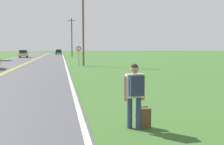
# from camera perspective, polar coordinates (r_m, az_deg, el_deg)

# --- Properties ---
(hitchhiker_person) EXTENTS (0.58, 0.42, 1.71)m
(hitchhiker_person) POSITION_cam_1_polar(r_m,az_deg,el_deg) (7.25, 4.64, -3.45)
(hitchhiker_person) COLOR navy
(hitchhiker_person) RESTS_ON ground
(suitcase) EXTENTS (0.39, 0.20, 0.57)m
(suitcase) POSITION_cam_1_polar(r_m,az_deg,el_deg) (7.54, 6.39, -9.21)
(suitcase) COLOR brown
(suitcase) RESTS_ON ground
(traffic_sign) EXTENTS (0.60, 0.10, 2.34)m
(traffic_sign) POSITION_cam_1_polar(r_m,az_deg,el_deg) (32.34, -6.79, 4.37)
(traffic_sign) COLOR gray
(traffic_sign) RESTS_ON ground
(utility_pole_midground) EXTENTS (1.80, 0.24, 9.48)m
(utility_pole_midground) POSITION_cam_1_polar(r_m,az_deg,el_deg) (33.28, -5.88, 9.81)
(utility_pole_midground) COLOR brown
(utility_pole_midground) RESTS_ON ground
(utility_pole_far) EXTENTS (1.80, 0.24, 9.10)m
(utility_pole_far) POSITION_cam_1_polar(r_m,az_deg,el_deg) (67.58, -8.17, 7.18)
(utility_pole_far) COLOR brown
(utility_pole_far) RESTS_ON ground
(car_champagne_van_mid_near) EXTENTS (1.93, 4.55, 1.63)m
(car_champagne_van_mid_near) POSITION_cam_1_polar(r_m,az_deg,el_deg) (64.69, -17.53, 3.70)
(car_champagne_van_mid_near) COLOR black
(car_champagne_van_mid_near) RESTS_ON ground
(car_dark_green_sedan_mid_far) EXTENTS (2.08, 4.60, 1.60)m
(car_dark_green_sedan_mid_far) POSITION_cam_1_polar(r_m,az_deg,el_deg) (91.97, -10.77, 4.14)
(car_dark_green_sedan_mid_far) COLOR black
(car_dark_green_sedan_mid_far) RESTS_ON ground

